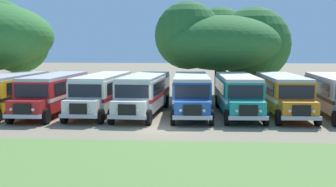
{
  "coord_description": "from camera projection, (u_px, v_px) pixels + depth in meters",
  "views": [
    {
      "loc": [
        2.32,
        -25.69,
        4.83
      ],
      "look_at": [
        0.0,
        4.62,
        1.6
      ],
      "focal_mm": 46.33,
      "sensor_mm": 36.0,
      "label": 1
    }
  ],
  "objects": [
    {
      "name": "parked_bus_slot_2",
      "position": [
        103.0,
        91.0,
        32.24
      ],
      "size": [
        3.04,
        10.89,
        2.82
      ],
      "rotation": [
        0.0,
        0.0,
        -1.61
      ],
      "color": "silver",
      "rests_on": "ground_plane"
    },
    {
      "name": "broad_shade_tree",
      "position": [
        223.0,
        41.0,
        41.81
      ],
      "size": [
        13.09,
        12.44,
        9.11
      ],
      "color": "brown",
      "rests_on": "ground_plane"
    },
    {
      "name": "ground_plane",
      "position": [
        162.0,
        128.0,
        26.15
      ],
      "size": [
        220.0,
        220.0,
        0.0
      ],
      "primitive_type": "plane",
      "color": "#84755B"
    },
    {
      "name": "parked_bus_slot_1",
      "position": [
        54.0,
        91.0,
        32.17
      ],
      "size": [
        2.76,
        10.85,
        2.82
      ],
      "rotation": [
        0.0,
        0.0,
        -1.58
      ],
      "color": "red",
      "rests_on": "ground_plane"
    },
    {
      "name": "foreground_grass_strip",
      "position": [
        142.0,
        168.0,
        17.37
      ],
      "size": [
        80.0,
        10.39,
        0.01
      ],
      "primitive_type": "cube",
      "color": "olive",
      "rests_on": "ground_plane"
    },
    {
      "name": "parked_bus_slot_6",
      "position": [
        282.0,
        92.0,
        31.52
      ],
      "size": [
        2.83,
        10.86,
        2.82
      ],
      "rotation": [
        0.0,
        0.0,
        -1.55
      ],
      "color": "orange",
      "rests_on": "ground_plane"
    },
    {
      "name": "parked_bus_slot_0",
      "position": [
        11.0,
        91.0,
        32.53
      ],
      "size": [
        2.68,
        10.84,
        2.82
      ],
      "rotation": [
        0.0,
        0.0,
        -1.57
      ],
      "color": "yellow",
      "rests_on": "ground_plane"
    },
    {
      "name": "parked_bus_slot_3",
      "position": [
        144.0,
        92.0,
        31.85
      ],
      "size": [
        3.18,
        10.91,
        2.82
      ],
      "rotation": [
        0.0,
        0.0,
        -1.63
      ],
      "color": "silver",
      "rests_on": "ground_plane"
    },
    {
      "name": "parked_bus_slot_4",
      "position": [
        191.0,
        92.0,
        31.71
      ],
      "size": [
        3.01,
        10.88,
        2.82
      ],
      "rotation": [
        0.0,
        0.0,
        -1.53
      ],
      "color": "#23519E",
      "rests_on": "ground_plane"
    },
    {
      "name": "parked_bus_slot_5",
      "position": [
        237.0,
        92.0,
        31.58
      ],
      "size": [
        3.01,
        10.88,
        2.82
      ],
      "rotation": [
        0.0,
        0.0,
        -1.53
      ],
      "color": "teal",
      "rests_on": "ground_plane"
    },
    {
      "name": "parked_bus_slot_7",
      "position": [
        335.0,
        93.0,
        31.0
      ],
      "size": [
        3.05,
        10.89,
        2.82
      ],
      "rotation": [
        0.0,
        0.0,
        -1.61
      ],
      "color": "#9E9993",
      "rests_on": "ground_plane"
    }
  ]
}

